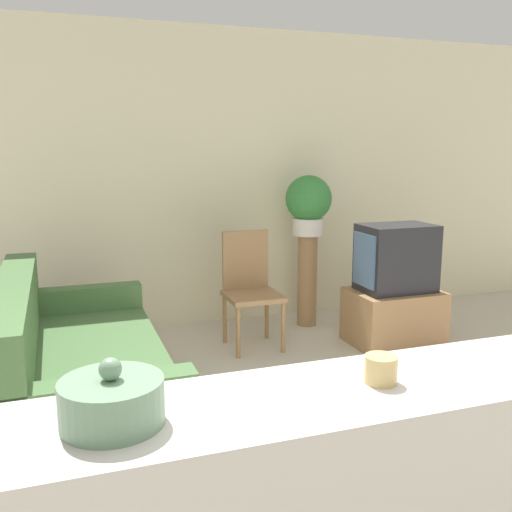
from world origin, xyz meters
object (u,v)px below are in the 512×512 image
object	(u,v)px
television	(396,258)
wooden_chair	(250,284)
potted_plant	(308,202)
couch	(76,374)
decorative_bowl	(112,401)

from	to	relation	value
television	wooden_chair	xyz separation A→B (m)	(-1.15, 0.37, -0.22)
wooden_chair	potted_plant	xyz separation A→B (m)	(0.68, 0.35, 0.63)
couch	potted_plant	world-z (taller)	potted_plant
television	potted_plant	world-z (taller)	potted_plant
couch	potted_plant	bearing A→B (deg)	31.60
television	potted_plant	bearing A→B (deg)	123.35
television	couch	bearing A→B (deg)	-167.35
television	wooden_chair	bearing A→B (deg)	162.15
couch	decorative_bowl	xyz separation A→B (m)	(0.05, -2.05, 0.72)
couch	potted_plant	size ratio (longest dim) A/B	3.66
potted_plant	television	bearing A→B (deg)	-56.65
television	potted_plant	xyz separation A→B (m)	(-0.47, 0.72, 0.41)
wooden_chair	decorative_bowl	size ratio (longest dim) A/B	3.68
potted_plant	couch	bearing A→B (deg)	-148.40
decorative_bowl	potted_plant	bearing A→B (deg)	58.44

